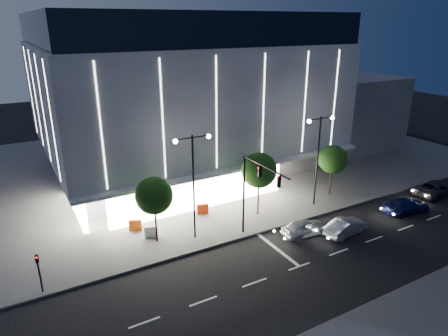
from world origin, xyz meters
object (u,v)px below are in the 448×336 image
street_lamp_west (193,172)px  car_lead (305,227)px  street_lamp_east (318,148)px  tree_left (154,198)px  car_third (406,206)px  car_second (346,227)px  traffic_mast (254,185)px  barrier_a (135,225)px  tree_mid (259,172)px  barrier_b (151,232)px  car_fourth (437,188)px  ped_signal_far (39,269)px  tree_right (333,161)px  barrier_c (203,209)px

street_lamp_west → car_lead: (8.40, -4.04, -5.25)m
street_lamp_east → tree_left: bearing=176.3°
street_lamp_west → car_third: bearing=-15.6°
car_second → car_lead: bearing=55.5°
traffic_mast → barrier_a: bearing=142.2°
tree_mid → barrier_b: size_ratio=5.59×
traffic_mast → car_fourth: bearing=-4.3°
ped_signal_far → tree_left: (9.03, 2.52, 2.15)m
tree_right → car_lead: bearing=-146.4°
street_lamp_west → car_second: bearing=-26.2°
street_lamp_west → tree_left: street_lamp_west is taller
street_lamp_west → barrier_b: 6.45m
car_third → barrier_a: (-23.61, 8.99, -0.05)m
tree_left → barrier_a: tree_left is taller
car_fourth → barrier_b: bearing=75.6°
car_fourth → tree_left: bearing=77.0°
tree_left → car_fourth: 29.58m
tree_left → car_lead: size_ratio=1.38×
car_lead → street_lamp_west: bearing=68.3°
car_fourth → car_second: bearing=92.8°
tree_right → barrier_c: size_ratio=5.01×
tree_mid → barrier_a: tree_mid is taller
street_lamp_west → barrier_c: (2.47, 3.51, -5.31)m
car_second → traffic_mast: bearing=61.1°
barrier_c → tree_right: bearing=5.9°
traffic_mast → car_third: 16.45m
tree_left → tree_right: tree_left is taller
car_lead → traffic_mast: bearing=76.6°
car_lead → car_second: car_second is taller
tree_mid → street_lamp_west: bearing=-171.7°
tree_left → barrier_b: size_ratio=5.20×
barrier_a → barrier_c: size_ratio=1.00×
tree_right → barrier_b: bearing=177.7°
ped_signal_far → car_third: (31.62, -3.97, -1.19)m
barrier_b → car_lead: bearing=-6.4°
tree_left → car_second: tree_left is taller
ped_signal_far → barrier_a: bearing=32.1°
ped_signal_far → car_lead: size_ratio=0.72×
car_lead → barrier_c: 9.61m
barrier_a → barrier_b: size_ratio=1.00×
street_lamp_west → car_lead: street_lamp_west is taller
barrier_a → barrier_c: 6.46m
street_lamp_east → car_third: 10.07m
car_fourth → barrier_c: car_fourth is taller
tree_right → car_lead: (-7.62, -5.06, -3.18)m
tree_right → car_second: bearing=-123.9°
traffic_mast → car_third: (15.62, -2.81, -4.33)m
tree_mid → barrier_b: bearing=175.7°
street_lamp_east → barrier_b: 17.14m
street_lamp_west → tree_right: (16.03, 1.02, -2.07)m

